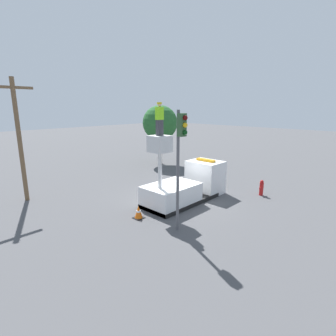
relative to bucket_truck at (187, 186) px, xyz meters
name	(u,v)px	position (x,y,z in m)	size (l,w,h in m)	color
ground_plane	(181,202)	(-0.55, 0.00, -0.92)	(120.00, 120.00, 0.00)	#4C4C4F
bucket_truck	(187,186)	(0.00, 0.00, 0.00)	(5.94, 2.28, 4.29)	black
worker	(160,119)	(-2.36, 0.00, 4.25)	(0.40, 0.26, 1.75)	#38383D
traffic_light_pole	(180,148)	(-3.52, -2.50, 3.09)	(0.34, 0.57, 5.69)	#515156
fire_hydrant	(261,188)	(4.13, -3.06, -0.40)	(0.50, 0.26, 1.06)	red
traffic_cone_rear	(139,212)	(-3.95, 0.02, -0.58)	(0.52, 0.52, 0.72)	black
tree_left_bg	(160,123)	(6.43, 8.91, 3.24)	(3.51, 3.51, 5.93)	brown
utility_pole	(19,136)	(-7.08, 7.31, 3.14)	(2.20, 0.26, 7.50)	brown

